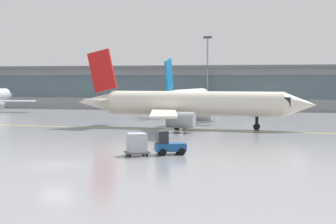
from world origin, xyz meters
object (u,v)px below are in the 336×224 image
object	(u,v)px
apron_light_mast_1	(207,70)
taxiing_regional_jet	(192,104)
cargo_dolly_lead	(137,143)
baggage_tug	(168,144)
gate_airplane_1	(188,98)

from	to	relation	value
apron_light_mast_1	taxiing_regional_jet	bearing A→B (deg)	-83.28
taxiing_regional_jet	cargo_dolly_lead	size ratio (longest dim) A/B	12.62
apron_light_mast_1	baggage_tug	bearing A→B (deg)	-83.45
taxiing_regional_jet	apron_light_mast_1	bearing A→B (deg)	99.20
gate_airplane_1	taxiing_regional_jet	world-z (taller)	taxiing_regional_jet
gate_airplane_1	apron_light_mast_1	xyz separation A→B (m)	(1.39, 14.34, 5.52)
gate_airplane_1	apron_light_mast_1	world-z (taller)	apron_light_mast_1
gate_airplane_1	cargo_dolly_lead	distance (m)	58.71
cargo_dolly_lead	baggage_tug	bearing A→B (deg)	-0.00
baggage_tug	apron_light_mast_1	xyz separation A→B (m)	(-8.19, 71.31, 7.70)
gate_airplane_1	cargo_dolly_lead	size ratio (longest dim) A/B	11.90
cargo_dolly_lead	apron_light_mast_1	world-z (taller)	apron_light_mast_1
baggage_tug	apron_light_mast_1	size ratio (longest dim) A/B	0.19
taxiing_regional_jet	apron_light_mast_1	distance (m)	46.08
taxiing_regional_jet	cargo_dolly_lead	xyz separation A→B (m)	(0.34, -27.12, -2.21)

